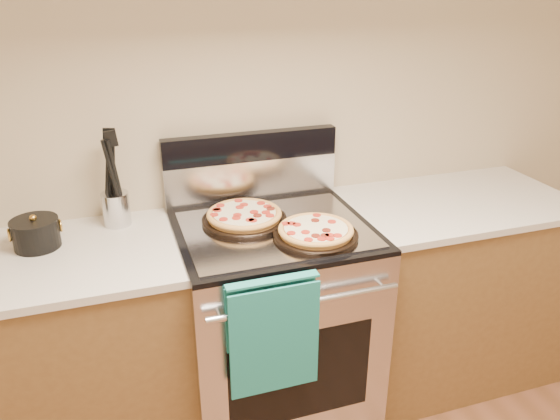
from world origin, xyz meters
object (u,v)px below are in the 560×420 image
object	(u,v)px
pepperoni_pizza_front	(316,232)
pepperoni_pizza_back	(244,216)
range_body	(274,326)
saucepan	(36,235)
utensil_crock	(116,209)

from	to	relation	value
pepperoni_pizza_front	pepperoni_pizza_back	bearing A→B (deg)	135.14
range_body	saucepan	distance (m)	1.02
pepperoni_pizza_back	saucepan	size ratio (longest dim) A/B	2.03
range_body	pepperoni_pizza_back	distance (m)	0.51
pepperoni_pizza_back	utensil_crock	size ratio (longest dim) A/B	2.48
pepperoni_pizza_front	utensil_crock	distance (m)	0.80
pepperoni_pizza_back	pepperoni_pizza_front	xyz separation A→B (m)	(0.22, -0.22, -0.00)
utensil_crock	pepperoni_pizza_front	bearing A→B (deg)	-28.98
range_body	pepperoni_pizza_front	xyz separation A→B (m)	(0.12, -0.15, 0.50)
pepperoni_pizza_back	range_body	bearing A→B (deg)	-35.65
range_body	saucepan	world-z (taller)	saucepan
pepperoni_pizza_back	pepperoni_pizza_front	bearing A→B (deg)	-44.86
pepperoni_pizza_back	saucepan	xyz separation A→B (m)	(-0.77, 0.06, 0.01)
pepperoni_pizza_back	utensil_crock	distance (m)	0.51
range_body	pepperoni_pizza_front	distance (m)	0.53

